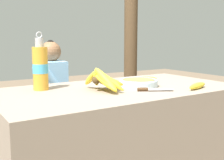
# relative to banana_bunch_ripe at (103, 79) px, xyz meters

# --- Properties ---
(market_counter) EXTENTS (1.36, 0.72, 0.77)m
(market_counter) POSITION_rel_banana_bunch_ripe_xyz_m (0.13, 0.03, -0.45)
(market_counter) COLOR gray
(market_counter) RESTS_ON ground_plane
(banana_bunch_ripe) EXTENTS (0.19, 0.31, 0.14)m
(banana_bunch_ripe) POSITION_rel_banana_bunch_ripe_xyz_m (0.00, 0.00, 0.00)
(banana_bunch_ripe) COLOR #4C381E
(banana_bunch_ripe) RESTS_ON market_counter
(serving_bowl) EXTENTS (0.23, 0.23, 0.04)m
(serving_bowl) POSITION_rel_banana_bunch_ripe_xyz_m (0.25, 0.02, -0.04)
(serving_bowl) COLOR silver
(serving_bowl) RESTS_ON market_counter
(water_bottle) EXTENTS (0.08, 0.08, 0.31)m
(water_bottle) POSITION_rel_banana_bunch_ripe_xyz_m (-0.27, 0.21, 0.06)
(water_bottle) COLOR gold
(water_bottle) RESTS_ON market_counter
(loose_banana_front) EXTENTS (0.19, 0.09, 0.03)m
(loose_banana_front) POSITION_rel_banana_bunch_ripe_xyz_m (0.47, -0.23, -0.04)
(loose_banana_front) COLOR yellow
(loose_banana_front) RESTS_ON market_counter
(loose_banana_side) EXTENTS (0.18, 0.08, 0.03)m
(loose_banana_side) POSITION_rel_banana_bunch_ripe_xyz_m (0.38, 0.13, -0.04)
(loose_banana_side) COLOR yellow
(loose_banana_side) RESTS_ON market_counter
(knife) EXTENTS (0.18, 0.11, 0.02)m
(knife) POSITION_rel_banana_bunch_ripe_xyz_m (0.20, -0.14, -0.05)
(knife) COLOR #BCBCC1
(knife) RESTS_ON market_counter
(wooden_bench) EXTENTS (1.71, 0.32, 0.40)m
(wooden_bench) POSITION_rel_banana_bunch_ripe_xyz_m (-0.02, 1.13, -0.49)
(wooden_bench) COLOR #4C3823
(wooden_bench) RESTS_ON ground_plane
(seated_vendor) EXTENTS (0.42, 0.40, 1.03)m
(seated_vendor) POSITION_rel_banana_bunch_ripe_xyz_m (0.07, 1.10, -0.24)
(seated_vendor) COLOR #232328
(seated_vendor) RESTS_ON ground_plane
(support_post_far) EXTENTS (0.15, 0.15, 2.45)m
(support_post_far) POSITION_rel_banana_bunch_ripe_xyz_m (1.15, 1.32, 0.39)
(support_post_far) COLOR #4C3823
(support_post_far) RESTS_ON ground_plane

